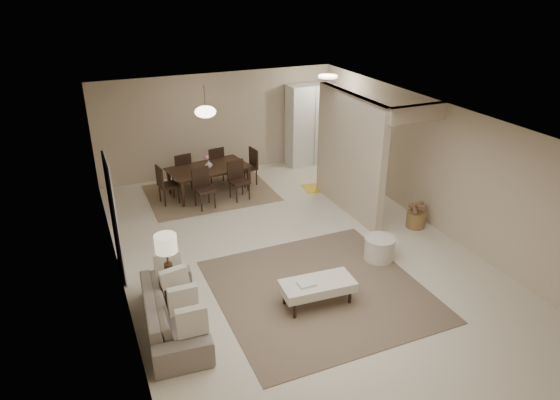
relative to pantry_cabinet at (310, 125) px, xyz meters
name	(u,v)px	position (x,y,z in m)	size (l,w,h in m)	color
floor	(294,253)	(-2.35, -4.15, -1.05)	(9.00, 9.00, 0.00)	beige
ceiling	(296,119)	(-2.35, -4.15, 1.45)	(9.00, 9.00, 0.00)	white
back_wall	(219,124)	(-2.35, 0.35, 0.20)	(6.00, 6.00, 0.00)	#C5B195
left_wall	(114,222)	(-5.35, -4.15, 0.20)	(9.00, 9.00, 0.00)	#C5B195
right_wall	(436,166)	(0.65, -4.15, 0.20)	(9.00, 9.00, 0.00)	#C5B195
partition	(349,154)	(-0.55, -2.90, 0.20)	(0.15, 2.50, 2.50)	#C5B195
doorway	(114,218)	(-5.32, -3.55, -0.03)	(0.04, 0.90, 2.04)	black
pantry_cabinet	(310,125)	(0.00, 0.00, 0.00)	(1.20, 0.55, 2.10)	white
flush_light	(328,76)	(-0.05, -0.95, 1.41)	(0.44, 0.44, 0.05)	white
living_rug	(319,290)	(-2.47, -5.37, -1.04)	(3.20, 3.20, 0.01)	brown
sofa	(174,311)	(-4.80, -5.37, -0.76)	(0.78, 1.99, 0.58)	gray
ottoman_bench	(318,286)	(-2.67, -5.67, -0.73)	(1.16, 0.59, 0.40)	beige
side_table	(172,296)	(-4.75, -4.98, -0.78)	(0.49, 0.49, 0.54)	black
table_lamp	(166,248)	(-4.75, -4.98, 0.06)	(0.32, 0.32, 0.76)	#432C1C
round_pouf	(379,249)	(-1.06, -4.93, -0.84)	(0.54, 0.54, 0.42)	beige
wicker_basket	(416,219)	(0.32, -4.16, -0.89)	(0.38, 0.38, 0.32)	brown
dining_rug	(211,193)	(-3.00, -0.92, -1.04)	(2.80, 2.10, 0.01)	#816950
dining_table	(210,181)	(-3.00, -0.92, -0.73)	(1.79, 1.00, 0.63)	black
dining_chairs	(209,176)	(-3.00, -0.92, -0.61)	(2.39, 1.88, 0.88)	black
vase	(209,164)	(-3.00, -0.92, -0.33)	(0.17, 0.17, 0.17)	silver
yellow_mat	(322,187)	(-0.47, -1.64, -1.04)	(0.88, 0.54, 0.01)	yellow
pendant_light	(205,112)	(-3.00, -0.92, 0.87)	(0.46, 0.46, 0.71)	#432C1C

